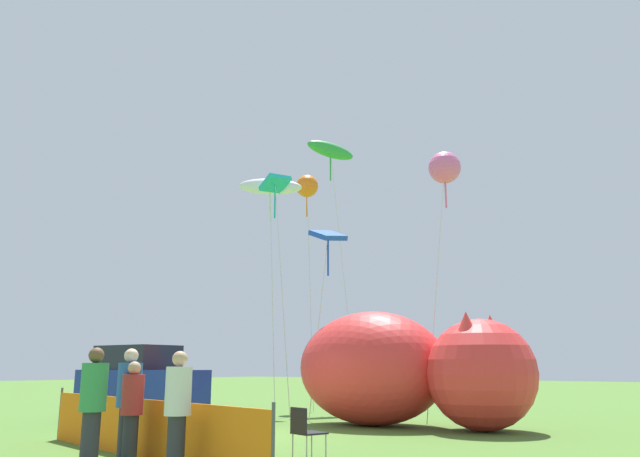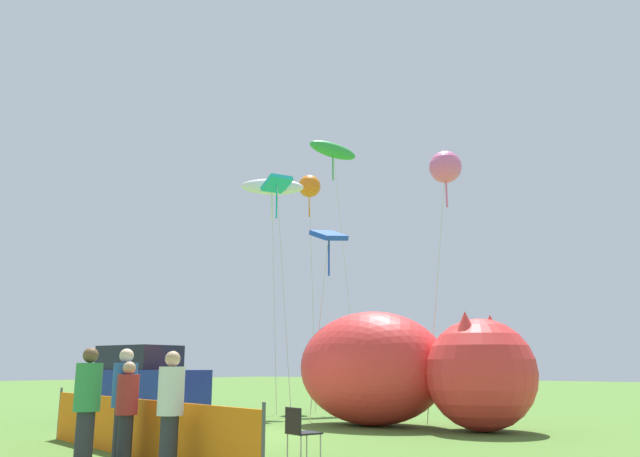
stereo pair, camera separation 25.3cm
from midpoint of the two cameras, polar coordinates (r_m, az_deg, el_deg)
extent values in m
plane|color=#4C752D|center=(15.44, -8.38, -18.18)|extent=(120.00, 120.00, 0.00)
cube|color=navy|center=(19.99, -15.61, -14.06)|extent=(4.34, 1.99, 1.20)
cube|color=#1E232D|center=(20.14, -15.83, -11.30)|extent=(2.43, 1.71, 0.72)
cylinder|color=black|center=(19.56, -11.28, -15.94)|extent=(0.63, 0.28, 0.62)
cylinder|color=black|center=(18.49, -15.14, -15.97)|extent=(0.63, 0.28, 0.62)
cylinder|color=black|center=(21.54, -16.20, -15.35)|extent=(0.63, 0.28, 0.62)
cylinder|color=black|center=(20.58, -19.90, -15.27)|extent=(0.63, 0.28, 0.62)
cube|color=black|center=(11.32, -0.80, -18.19)|extent=(0.58, 0.58, 0.03)
cube|color=black|center=(11.17, -1.79, -17.15)|extent=(0.45, 0.13, 0.43)
cylinder|color=#A5A5AD|center=(11.63, -0.56, -19.13)|extent=(0.02, 0.02, 0.44)
cylinder|color=#A5A5AD|center=(11.30, 0.73, -19.32)|extent=(0.02, 0.02, 0.44)
cylinder|color=#A5A5AD|center=(11.39, -2.33, -19.26)|extent=(0.02, 0.02, 0.44)
cylinder|color=#A5A5AD|center=(11.06, -1.06, -19.47)|extent=(0.02, 0.02, 0.44)
ellipsoid|color=red|center=(17.55, 5.19, -12.56)|extent=(4.65, 3.65, 3.05)
ellipsoid|color=yellow|center=(17.56, 5.24, -14.80)|extent=(3.02, 2.67, 1.37)
sphere|color=red|center=(16.40, 14.95, -12.74)|extent=(2.75, 2.75, 2.75)
cone|color=red|center=(17.05, 15.76, -8.97)|extent=(0.77, 0.77, 0.82)
cone|color=red|center=(15.81, 13.62, -8.85)|extent=(0.77, 0.77, 0.82)
cube|color=orange|center=(11.96, -15.94, -17.14)|extent=(7.58, 1.16, 1.00)
cylinder|color=#4C4C51|center=(15.48, -22.27, -15.35)|extent=(0.05, 0.05, 1.10)
cylinder|color=#4C4C51|center=(8.69, -4.34, -19.17)|extent=(0.05, 0.05, 1.10)
cylinder|color=#2D2D38|center=(11.49, -17.07, -17.57)|extent=(0.28, 0.28, 0.89)
cylinder|color=#2D59A5|center=(11.44, -16.81, -13.53)|extent=(0.41, 0.41, 0.74)
sphere|color=beige|center=(11.43, -16.65, -11.08)|extent=(0.24, 0.24, 0.24)
cylinder|color=#2D2D38|center=(10.70, -20.11, -17.80)|extent=(0.28, 0.28, 0.88)
cylinder|color=#338C4C|center=(10.65, -19.78, -13.48)|extent=(0.40, 0.40, 0.74)
sphere|color=brown|center=(10.64, -19.59, -10.86)|extent=(0.24, 0.24, 0.24)
cylinder|color=#2D2D38|center=(9.94, -12.94, -18.78)|extent=(0.27, 0.27, 0.85)
cylinder|color=silver|center=(9.88, -12.72, -14.27)|extent=(0.39, 0.39, 0.71)
sphere|color=tan|center=(9.87, -12.58, -11.55)|extent=(0.23, 0.23, 0.23)
cylinder|color=#2D2D38|center=(11.21, -16.78, -18.00)|extent=(0.24, 0.24, 0.78)
cylinder|color=#B72D2D|center=(11.16, -16.54, -14.34)|extent=(0.36, 0.36, 0.65)
sphere|color=tan|center=(11.15, -16.40, -12.13)|extent=(0.21, 0.21, 0.21)
cylinder|color=silver|center=(18.65, 11.02, -5.32)|extent=(0.29, 1.23, 7.64)
sphere|color=pink|center=(19.92, 11.75, 5.53)|extent=(1.00, 1.00, 1.00)
cylinder|color=pink|center=(19.72, 11.84, 3.59)|extent=(0.06, 0.06, 1.20)
cylinder|color=silver|center=(21.31, -3.01, -5.81)|extent=(1.42, 0.63, 8.08)
cube|color=#19B2B2|center=(22.81, -3.65, 4.12)|extent=(1.11, 1.12, 0.50)
cylinder|color=#19B2B2|center=(22.62, -3.67, 2.42)|extent=(0.06, 0.06, 1.20)
cylinder|color=silver|center=(19.19, 0.34, -8.73)|extent=(0.12, 0.82, 5.65)
cube|color=blue|center=(19.85, 1.17, -0.62)|extent=(1.07, 1.04, 0.58)
cylinder|color=blue|center=(19.71, 1.18, -2.61)|extent=(0.06, 0.06, 1.20)
cylinder|color=silver|center=(24.19, 2.65, -3.92)|extent=(1.53, 0.38, 10.32)
ellipsoid|color=green|center=(26.04, 1.46, 7.16)|extent=(1.40, 2.26, 0.91)
cylinder|color=green|center=(25.82, 1.47, 5.70)|extent=(0.06, 0.06, 1.20)
cylinder|color=silver|center=(22.13, -3.89, -5.94)|extent=(1.03, 0.64, 8.16)
ellipsoid|color=white|center=(23.49, -4.10, 3.83)|extent=(2.37, 1.85, 0.81)
cylinder|color=white|center=(23.31, -4.12, 2.18)|extent=(0.06, 0.06, 1.20)
cylinder|color=silver|center=(23.88, -0.40, -5.66)|extent=(1.46, 1.26, 8.81)
sphere|color=orange|center=(25.68, -0.69, 3.89)|extent=(0.92, 0.92, 0.92)
cylinder|color=orange|center=(25.49, -0.69, 2.38)|extent=(0.06, 0.06, 1.20)
camera|label=1|loc=(0.13, -89.60, -0.09)|focal=35.00mm
camera|label=2|loc=(0.13, 90.40, 0.09)|focal=35.00mm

